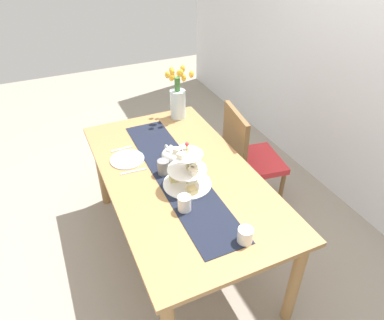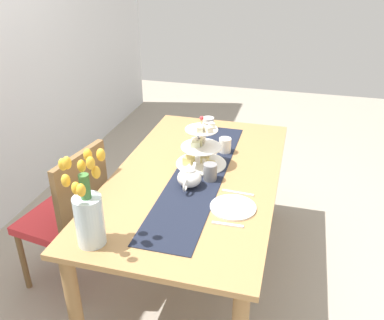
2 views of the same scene
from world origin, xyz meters
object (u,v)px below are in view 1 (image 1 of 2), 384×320
(dining_table, at_px, (180,185))
(cream_jug, at_px, (245,235))
(teapot, at_px, (171,155))
(knife_left, at_px, (133,171))
(tiered_cake_stand, at_px, (187,172))
(mug_grey, at_px, (163,167))
(chair_left, at_px, (247,156))
(mug_white_text, at_px, (184,203))
(tulip_vase, at_px, (178,99))
(dinner_plate_left, at_px, (127,159))
(fork_left, at_px, (122,149))

(dining_table, height_order, cream_jug, cream_jug)
(teapot, distance_m, cream_jug, 0.81)
(teapot, distance_m, knife_left, 0.27)
(knife_left, bearing_deg, tiered_cake_stand, 45.30)
(cream_jug, distance_m, mug_grey, 0.73)
(chair_left, distance_m, mug_white_text, 1.02)
(dining_table, xyz_separation_m, tulip_vase, (-0.71, 0.29, 0.26))
(tiered_cake_stand, bearing_deg, dining_table, -179.52)
(dining_table, bearing_deg, chair_left, 110.70)
(teapot, height_order, tulip_vase, tulip_vase)
(tulip_vase, bearing_deg, mug_grey, -29.52)
(teapot, height_order, dinner_plate_left, teapot)
(teapot, bearing_deg, dinner_plate_left, -118.49)
(mug_grey, bearing_deg, dinner_plate_left, -144.50)
(dining_table, xyz_separation_m, tiered_cake_stand, (0.12, 0.00, 0.20))
(cream_jug, distance_m, knife_left, 0.88)
(tulip_vase, height_order, mug_grey, tulip_vase)
(fork_left, xyz_separation_m, mug_grey, (0.39, 0.17, 0.05))
(dinner_plate_left, bearing_deg, cream_jug, 20.09)
(mug_grey, bearing_deg, tulip_vase, 150.48)
(cream_jug, height_order, mug_white_text, mug_white_text)
(dining_table, bearing_deg, mug_white_text, -18.02)
(cream_jug, bearing_deg, teapot, -174.16)
(cream_jug, height_order, dinner_plate_left, cream_jug)
(knife_left, relative_size, mug_grey, 1.79)
(tulip_vase, xyz_separation_m, mug_white_text, (1.03, -0.39, -0.12))
(fork_left, distance_m, knife_left, 0.29)
(teapot, bearing_deg, tulip_vase, 153.30)
(tulip_vase, bearing_deg, fork_left, -63.06)
(fork_left, xyz_separation_m, mug_white_text, (0.75, 0.16, 0.04))
(dinner_plate_left, height_order, mug_white_text, mug_white_text)
(fork_left, bearing_deg, dining_table, 31.54)
(knife_left, relative_size, mug_white_text, 1.79)
(knife_left, bearing_deg, dinner_plate_left, 180.00)
(dining_table, bearing_deg, cream_jug, 7.08)
(fork_left, height_order, knife_left, same)
(dining_table, bearing_deg, fork_left, -148.46)
(fork_left, relative_size, knife_left, 0.88)
(tulip_vase, relative_size, mug_white_text, 4.64)
(tiered_cake_stand, xyz_separation_m, cream_jug, (0.54, 0.08, -0.06))
(cream_jug, bearing_deg, tulip_vase, 171.56)
(cream_jug, bearing_deg, dining_table, -172.92)
(teapot, height_order, knife_left, teapot)
(chair_left, distance_m, teapot, 0.75)
(tiered_cake_stand, bearing_deg, mug_grey, -150.73)
(teapot, distance_m, tulip_vase, 0.64)
(tulip_vase, relative_size, mug_grey, 4.64)
(dining_table, bearing_deg, dinner_plate_left, -137.23)
(tiered_cake_stand, distance_m, tulip_vase, 0.88)
(dinner_plate_left, bearing_deg, teapot, 61.51)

